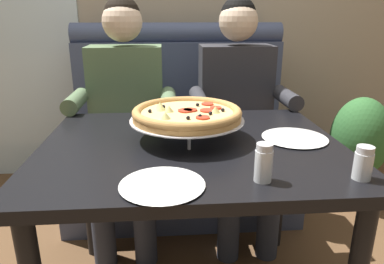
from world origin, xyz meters
The scene contains 11 objects.
booth_bench centered at (0.00, 0.91, 0.40)m, with size 1.36×0.78×1.13m.
dining_table centered at (0.00, 0.00, 0.64)m, with size 1.10×0.88×0.73m.
diner_left centered at (-0.31, 0.65, 0.71)m, with size 0.54×0.64×1.27m.
diner_right centered at (0.31, 0.65, 0.71)m, with size 0.54×0.64×1.27m.
pizza centered at (-0.01, 0.05, 0.83)m, with size 0.43×0.43×0.13m.
shaker_pepper_flakes centered at (0.18, -0.32, 0.78)m, with size 0.05×0.05×0.11m.
shaker_oregano centered at (0.47, -0.33, 0.77)m, with size 0.05×0.05×0.10m.
plate_near_left centered at (0.39, 0.02, 0.74)m, with size 0.25×0.25×0.02m.
plate_near_right centered at (-0.11, -0.34, 0.74)m, with size 0.24×0.24×0.02m.
patio_chair centered at (-1.21, 2.01, 0.52)m, with size 0.43×0.43×0.86m.
potted_plant centered at (1.13, 0.80, 0.39)m, with size 0.36×0.36×0.70m.
Camera 1 is at (-0.09, -1.22, 1.19)m, focal length 33.20 mm.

